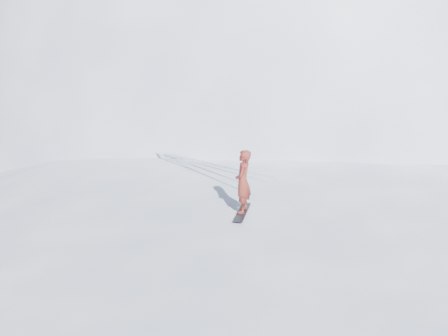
% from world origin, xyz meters
% --- Properties ---
extents(ground, '(400.00, 400.00, 0.00)m').
position_xyz_m(ground, '(0.00, 0.00, 0.00)').
color(ground, white).
rests_on(ground, ground).
extents(near_ridge, '(36.00, 28.00, 4.80)m').
position_xyz_m(near_ridge, '(1.00, 3.00, 0.00)').
color(near_ridge, white).
rests_on(near_ridge, ground).
extents(summit_peak, '(60.00, 56.00, 56.00)m').
position_xyz_m(summit_peak, '(22.00, 26.00, 0.00)').
color(summit_peak, white).
rests_on(summit_peak, ground).
extents(peak_shoulder, '(28.00, 24.00, 18.00)m').
position_xyz_m(peak_shoulder, '(10.00, 20.00, 0.00)').
color(peak_shoulder, white).
rests_on(peak_shoulder, ground).
extents(wind_bumps, '(16.00, 14.40, 1.00)m').
position_xyz_m(wind_bumps, '(-0.56, 2.12, 0.00)').
color(wind_bumps, white).
rests_on(wind_bumps, ground).
extents(snowboard, '(1.20, 1.16, 0.02)m').
position_xyz_m(snowboard, '(-1.34, 1.04, 2.41)').
color(snowboard, black).
rests_on(snowboard, near_ridge).
extents(snowboarder, '(0.80, 0.79, 1.86)m').
position_xyz_m(snowboarder, '(-1.34, 1.04, 3.36)').
color(snowboarder, maroon).
rests_on(snowboarder, snowboard).
extents(board_tracks, '(2.35, 5.98, 0.04)m').
position_xyz_m(board_tracks, '(-0.02, 5.68, 2.42)').
color(board_tracks, silver).
rests_on(board_tracks, ground).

